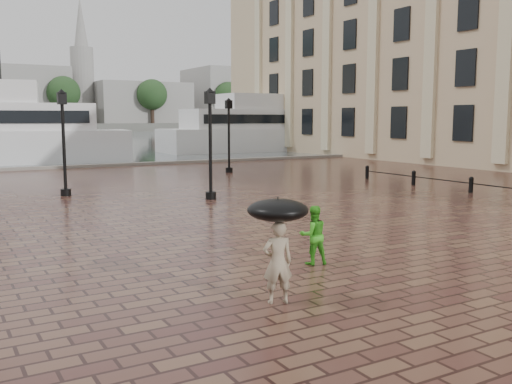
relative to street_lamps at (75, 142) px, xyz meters
The scene contains 8 objects.
ground 17.82m from the street_lamps, 84.81° to the right, with size 300.00×300.00×0.00m, color #3D1F1B.
quay_edge 14.67m from the street_lamps, 83.66° to the left, with size 80.00×0.60×0.30m, color slate.
distant_skyline 141.61m from the street_lamps, 69.41° to the left, with size 102.50×22.00×33.00m.
street_lamps is the anchor object (origin of this frame).
adult_pedestrian 16.39m from the street_lamps, 90.41° to the right, with size 0.55×0.36×1.51m, color gray.
child_pedestrian 14.60m from the street_lamps, 81.79° to the right, with size 0.66×0.51×1.35m, color green.
ferry_far 36.49m from the street_lamps, 44.92° to the left, with size 23.90×5.93×7.82m.
umbrella 16.32m from the street_lamps, 90.41° to the right, with size 1.10×1.10×1.09m.
Camera 1 is at (-7.03, -7.17, 3.32)m, focal length 40.00 mm.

